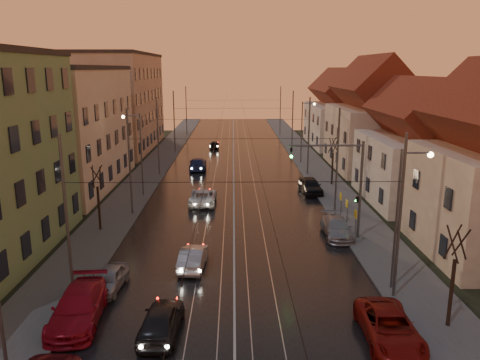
{
  "coord_description": "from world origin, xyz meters",
  "views": [
    {
      "loc": [
        -0.03,
        -13.98,
        12.1
      ],
      "look_at": [
        0.5,
        22.74,
        3.33
      ],
      "focal_mm": 35.0,
      "sensor_mm": 36.0,
      "label": 1
    }
  ],
  "objects_px": {
    "parked_left_3": "(109,279)",
    "parked_right_1": "(337,228)",
    "driving_car_1": "(193,257)",
    "parked_left_2": "(78,307)",
    "driving_car_3": "(198,164)",
    "driving_car_0": "(161,320)",
    "parked_right_0": "(389,327)",
    "street_lamp_3": "(304,126)",
    "driving_car_2": "(203,196)",
    "street_lamp_2": "(138,147)",
    "parked_right_2": "(310,186)",
    "traffic_light_mast": "(347,178)",
    "street_lamp_1": "(403,206)",
    "driving_car_4": "(214,145)"
  },
  "relations": [
    {
      "from": "parked_left_3",
      "to": "parked_right_1",
      "type": "xyz_separation_m",
      "value": [
        14.62,
        8.34,
        0.06
      ]
    },
    {
      "from": "driving_car_1",
      "to": "parked_left_2",
      "type": "bearing_deg",
      "value": 55.79
    },
    {
      "from": "driving_car_3",
      "to": "parked_right_1",
      "type": "relative_size",
      "value": 1.07
    },
    {
      "from": "driving_car_0",
      "to": "parked_right_0",
      "type": "distance_m",
      "value": 10.43
    },
    {
      "from": "parked_left_2",
      "to": "driving_car_0",
      "type": "bearing_deg",
      "value": -19.25
    },
    {
      "from": "street_lamp_3",
      "to": "driving_car_2",
      "type": "distance_m",
      "value": 22.6
    },
    {
      "from": "street_lamp_2",
      "to": "parked_right_2",
      "type": "bearing_deg",
      "value": 3.05
    },
    {
      "from": "traffic_light_mast",
      "to": "parked_left_3",
      "type": "bearing_deg",
      "value": -152.72
    },
    {
      "from": "traffic_light_mast",
      "to": "parked_left_2",
      "type": "xyz_separation_m",
      "value": [
        -15.59,
        -11.2,
        -3.81
      ]
    },
    {
      "from": "street_lamp_1",
      "to": "parked_left_2",
      "type": "xyz_separation_m",
      "value": [
        -16.7,
        -3.2,
        -4.09
      ]
    },
    {
      "from": "driving_car_4",
      "to": "parked_left_3",
      "type": "height_order",
      "value": "parked_left_3"
    },
    {
      "from": "driving_car_1",
      "to": "driving_car_2",
      "type": "height_order",
      "value": "driving_car_2"
    },
    {
      "from": "street_lamp_2",
      "to": "driving_car_4",
      "type": "bearing_deg",
      "value": 77.51
    },
    {
      "from": "driving_car_2",
      "to": "street_lamp_3",
      "type": "bearing_deg",
      "value": -121.94
    },
    {
      "from": "driving_car_0",
      "to": "driving_car_3",
      "type": "relative_size",
      "value": 0.85
    },
    {
      "from": "parked_right_1",
      "to": "parked_right_2",
      "type": "xyz_separation_m",
      "value": [
        0.0,
        12.3,
        0.1
      ]
    },
    {
      "from": "driving_car_1",
      "to": "parked_right_1",
      "type": "xyz_separation_m",
      "value": [
        10.15,
        5.43,
        0.01
      ]
    },
    {
      "from": "driving_car_3",
      "to": "driving_car_2",
      "type": "bearing_deg",
      "value": 92.95
    },
    {
      "from": "street_lamp_1",
      "to": "traffic_light_mast",
      "type": "height_order",
      "value": "street_lamp_1"
    },
    {
      "from": "driving_car_0",
      "to": "driving_car_3",
      "type": "height_order",
      "value": "driving_car_3"
    },
    {
      "from": "driving_car_4",
      "to": "driving_car_0",
      "type": "bearing_deg",
      "value": 87.28
    },
    {
      "from": "street_lamp_3",
      "to": "parked_right_0",
      "type": "xyz_separation_m",
      "value": [
        -2.1,
        -41.04,
        -4.19
      ]
    },
    {
      "from": "driving_car_1",
      "to": "parked_right_0",
      "type": "relative_size",
      "value": 0.82
    },
    {
      "from": "parked_left_3",
      "to": "traffic_light_mast",
      "type": "bearing_deg",
      "value": 32.0
    },
    {
      "from": "traffic_light_mast",
      "to": "driving_car_3",
      "type": "height_order",
      "value": "traffic_light_mast"
    },
    {
      "from": "traffic_light_mast",
      "to": "driving_car_4",
      "type": "bearing_deg",
      "value": 105.46
    },
    {
      "from": "street_lamp_3",
      "to": "driving_car_4",
      "type": "xyz_separation_m",
      "value": [
        -12.08,
        11.66,
        -4.26
      ]
    },
    {
      "from": "street_lamp_1",
      "to": "parked_right_1",
      "type": "xyz_separation_m",
      "value": [
        -1.5,
        8.6,
        -4.2
      ]
    },
    {
      "from": "driving_car_3",
      "to": "parked_right_2",
      "type": "bearing_deg",
      "value": 133.7
    },
    {
      "from": "street_lamp_2",
      "to": "traffic_light_mast",
      "type": "xyz_separation_m",
      "value": [
        17.1,
        -12.0,
        -0.29
      ]
    },
    {
      "from": "traffic_light_mast",
      "to": "driving_car_2",
      "type": "relative_size",
      "value": 1.42
    },
    {
      "from": "driving_car_1",
      "to": "driving_car_0",
      "type": "bearing_deg",
      "value": 87.71
    },
    {
      "from": "parked_left_3",
      "to": "street_lamp_3",
      "type": "bearing_deg",
      "value": 70.45
    },
    {
      "from": "driving_car_4",
      "to": "traffic_light_mast",
      "type": "bearing_deg",
      "value": 103.21
    },
    {
      "from": "driving_car_1",
      "to": "parked_left_3",
      "type": "xyz_separation_m",
      "value": [
        -4.47,
        -2.91,
        -0.05
      ]
    },
    {
      "from": "parked_left_3",
      "to": "street_lamp_2",
      "type": "bearing_deg",
      "value": 100.76
    },
    {
      "from": "street_lamp_1",
      "to": "driving_car_3",
      "type": "xyz_separation_m",
      "value": [
        -13.49,
        32.17,
        -4.15
      ]
    },
    {
      "from": "street_lamp_3",
      "to": "parked_right_2",
      "type": "distance_m",
      "value": 15.73
    },
    {
      "from": "street_lamp_3",
      "to": "driving_car_0",
      "type": "height_order",
      "value": "street_lamp_3"
    },
    {
      "from": "street_lamp_1",
      "to": "traffic_light_mast",
      "type": "xyz_separation_m",
      "value": [
        -1.11,
        8.0,
        -0.29
      ]
    },
    {
      "from": "street_lamp_3",
      "to": "driving_car_3",
      "type": "bearing_deg",
      "value": -164.16
    },
    {
      "from": "traffic_light_mast",
      "to": "parked_left_2",
      "type": "relative_size",
      "value": 1.32
    },
    {
      "from": "parked_right_0",
      "to": "parked_right_1",
      "type": "xyz_separation_m",
      "value": [
        0.59,
        13.64,
        -0.01
      ]
    },
    {
      "from": "street_lamp_2",
      "to": "parked_right_2",
      "type": "distance_m",
      "value": 17.22
    },
    {
      "from": "parked_left_2",
      "to": "parked_left_3",
      "type": "distance_m",
      "value": 3.51
    },
    {
      "from": "parked_right_2",
      "to": "parked_right_1",
      "type": "bearing_deg",
      "value": -94.64
    },
    {
      "from": "street_lamp_2",
      "to": "parked_left_2",
      "type": "relative_size",
      "value": 1.47
    },
    {
      "from": "driving_car_2",
      "to": "driving_car_4",
      "type": "xyz_separation_m",
      "value": [
        -0.15,
        30.39,
        -0.08
      ]
    },
    {
      "from": "driving_car_3",
      "to": "parked_right_0",
      "type": "bearing_deg",
      "value": 104.0
    },
    {
      "from": "parked_left_3",
      "to": "driving_car_4",
      "type": "bearing_deg",
      "value": 89.85
    }
  ]
}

